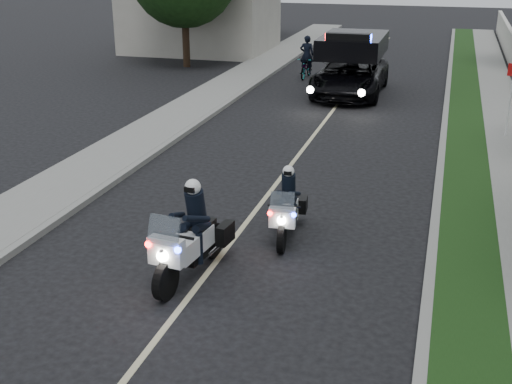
# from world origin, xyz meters

# --- Properties ---
(ground) EXTENTS (120.00, 120.00, 0.00)m
(ground) POSITION_xyz_m (0.00, 0.00, 0.00)
(ground) COLOR black
(ground) RESTS_ON ground
(curb_right) EXTENTS (0.20, 60.00, 0.15)m
(curb_right) POSITION_xyz_m (4.10, 10.00, 0.07)
(curb_right) COLOR gray
(curb_right) RESTS_ON ground
(grass_verge) EXTENTS (1.20, 60.00, 0.16)m
(grass_verge) POSITION_xyz_m (4.80, 10.00, 0.08)
(grass_verge) COLOR #193814
(grass_verge) RESTS_ON ground
(sidewalk_right) EXTENTS (1.40, 60.00, 0.16)m
(sidewalk_right) POSITION_xyz_m (6.10, 10.00, 0.08)
(sidewalk_right) COLOR gray
(sidewalk_right) RESTS_ON ground
(curb_left) EXTENTS (0.20, 60.00, 0.15)m
(curb_left) POSITION_xyz_m (-4.10, 10.00, 0.07)
(curb_left) COLOR gray
(curb_left) RESTS_ON ground
(sidewalk_left) EXTENTS (2.00, 60.00, 0.16)m
(sidewalk_left) POSITION_xyz_m (-5.20, 10.00, 0.08)
(sidewalk_left) COLOR gray
(sidewalk_left) RESTS_ON ground
(lane_marking) EXTENTS (0.12, 50.00, 0.01)m
(lane_marking) POSITION_xyz_m (0.00, 10.00, 0.00)
(lane_marking) COLOR #BFB78C
(lane_marking) RESTS_ON ground
(police_moto_left) EXTENTS (1.04, 2.31, 1.90)m
(police_moto_left) POSITION_xyz_m (-0.25, -0.33, 0.00)
(police_moto_left) COLOR silver
(police_moto_left) RESTS_ON ground
(police_moto_right) EXTENTS (0.84, 1.91, 1.57)m
(police_moto_right) POSITION_xyz_m (1.05, 1.92, 0.00)
(police_moto_right) COLOR silver
(police_moto_right) RESTS_ON ground
(police_suv) EXTENTS (2.71, 5.82, 2.82)m
(police_suv) POSITION_xyz_m (0.17, 16.54, 0.00)
(police_suv) COLOR black
(police_suv) RESTS_ON ground
(bicycle) EXTENTS (0.67, 1.82, 0.94)m
(bicycle) POSITION_xyz_m (-2.34, 19.60, 0.00)
(bicycle) COLOR black
(bicycle) RESTS_ON ground
(cyclist) EXTENTS (0.68, 0.50, 1.76)m
(cyclist) POSITION_xyz_m (-2.34, 19.60, 0.00)
(cyclist) COLOR black
(cyclist) RESTS_ON ground
(sign_post) EXTENTS (0.50, 0.50, 2.53)m
(sign_post) POSITION_xyz_m (6.00, 11.08, 0.00)
(sign_post) COLOR #B9180D
(sign_post) RESTS_ON ground
(tree_left_near) EXTENTS (6.31, 6.31, 8.96)m
(tree_left_near) POSITION_xyz_m (-8.85, 20.84, 0.00)
(tree_left_near) COLOR #183B13
(tree_left_near) RESTS_ON ground
(tree_left_far) EXTENTS (6.27, 6.27, 10.40)m
(tree_left_far) POSITION_xyz_m (-9.22, 31.71, 0.00)
(tree_left_far) COLOR #183310
(tree_left_far) RESTS_ON ground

